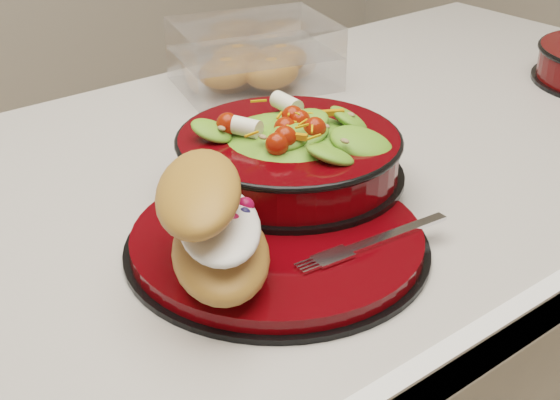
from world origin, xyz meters
TOP-DOWN VIEW (x-y plane):
  - island_counter at (0.00, -0.00)m, footprint 1.24×0.74m
  - dinner_plate at (-0.28, -0.15)m, footprint 0.30×0.30m
  - salad_bowl at (-0.20, -0.07)m, footprint 0.26×0.26m
  - croissant at (-0.37, -0.17)m, footprint 0.15×0.19m
  - fork at (-0.22, -0.23)m, footprint 0.16×0.03m
  - pastry_box at (-0.01, 0.24)m, footprint 0.26×0.22m

SIDE VIEW (x-z plane):
  - island_counter at x=0.00m, z-range 0.00..0.91m
  - dinner_plate at x=-0.28m, z-range 0.90..0.92m
  - fork at x=-0.22m, z-range 0.92..0.92m
  - pastry_box at x=-0.01m, z-range 0.90..0.99m
  - salad_bowl at x=-0.20m, z-range 0.91..1.01m
  - croissant at x=-0.37m, z-range 0.92..1.01m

